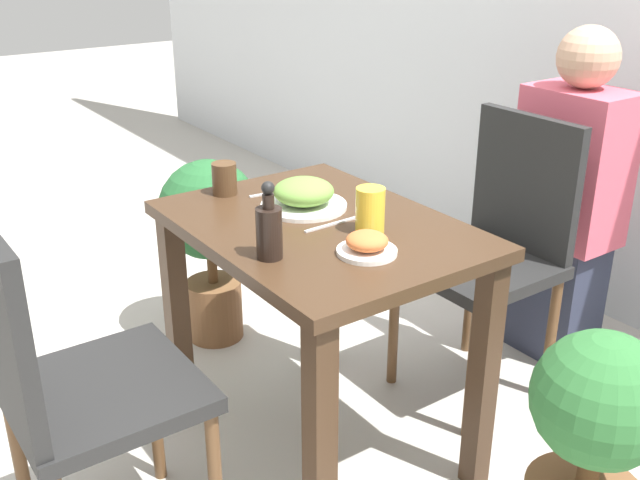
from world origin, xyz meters
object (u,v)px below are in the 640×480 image
object	(u,v)px
potted_plant_right	(591,457)
person_figure	(568,202)
chair_near	(67,378)
juice_glass	(370,210)
side_plate	(367,245)
potted_plant_left	(210,228)
sauce_bottle	(269,229)
food_plate	(304,195)
drink_cup	(224,179)
chair_far	(496,241)

from	to	relation	value
potted_plant_right	person_figure	distance (m)	1.10
chair_near	juice_glass	xyz separation A→B (m)	(0.10, 0.78, 0.26)
side_plate	potted_plant_left	size ratio (longest dim) A/B	0.21
chair_near	side_plate	distance (m)	0.75
chair_near	potted_plant_right	bearing A→B (deg)	-128.07
side_plate	potted_plant_right	xyz separation A→B (m)	(0.53, 0.24, -0.39)
chair_near	sauce_bottle	world-z (taller)	chair_near
side_plate	potted_plant_right	world-z (taller)	side_plate
sauce_bottle	potted_plant_left	xyz separation A→B (m)	(-0.88, 0.28, -0.35)
food_plate	potted_plant_right	xyz separation A→B (m)	(0.87, 0.18, -0.41)
food_plate	potted_plant_left	size ratio (longest dim) A/B	0.35
chair_near	potted_plant_left	bearing A→B (deg)	-43.83
drink_cup	potted_plant_right	xyz separation A→B (m)	(1.10, 0.31, -0.42)
potted_plant_right	person_figure	size ratio (longest dim) A/B	0.57
chair_far	potted_plant_right	bearing A→B (deg)	-31.96
chair_near	juice_glass	distance (m)	0.83
chair_near	chair_far	bearing A→B (deg)	-90.46
side_plate	potted_plant_left	xyz separation A→B (m)	(-0.99, 0.07, -0.30)
potted_plant_left	chair_near	bearing A→B (deg)	-43.83
chair_far	juice_glass	size ratio (longest dim) A/B	7.65
chair_near	potted_plant_right	xyz separation A→B (m)	(0.72, 0.93, -0.17)
sauce_bottle	chair_far	bearing A→B (deg)	94.68
drink_cup	juice_glass	size ratio (longest dim) A/B	0.78
food_plate	side_plate	world-z (taller)	food_plate
drink_cup	sauce_bottle	world-z (taller)	sauce_bottle
chair_far	juice_glass	distance (m)	0.65
drink_cup	person_figure	distance (m)	1.19
drink_cup	potted_plant_right	size ratio (longest dim) A/B	0.14
potted_plant_left	juice_glass	bearing A→B (deg)	1.09
drink_cup	person_figure	bearing A→B (deg)	70.85
potted_plant_left	potted_plant_right	bearing A→B (deg)	6.13
juice_glass	sauce_bottle	size ratio (longest dim) A/B	0.63
food_plate	chair_far	bearing A→B (deg)	75.66
chair_near	drink_cup	size ratio (longest dim) A/B	9.76
chair_near	food_plate	distance (m)	0.79
chair_near	person_figure	distance (m)	1.73
chair_near	potted_plant_right	size ratio (longest dim) A/B	1.38
side_plate	drink_cup	world-z (taller)	drink_cup
food_plate	potted_plant_left	distance (m)	0.72
food_plate	person_figure	xyz separation A→B (m)	(0.16, 0.98, -0.18)
juice_glass	sauce_bottle	xyz separation A→B (m)	(-0.01, -0.29, 0.01)
chair_far	potted_plant_right	distance (m)	0.86
juice_glass	potted_plant_right	bearing A→B (deg)	13.10
chair_near	chair_far	xyz separation A→B (m)	(0.01, 1.37, 0.00)
drink_cup	potted_plant_left	bearing A→B (deg)	160.58
person_figure	potted_plant_right	bearing A→B (deg)	-48.06
food_plate	person_figure	distance (m)	1.01
chair_near	side_plate	xyz separation A→B (m)	(0.20, 0.69, 0.22)
potted_plant_right	juice_glass	bearing A→B (deg)	-166.90
side_plate	drink_cup	bearing A→B (deg)	-172.90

